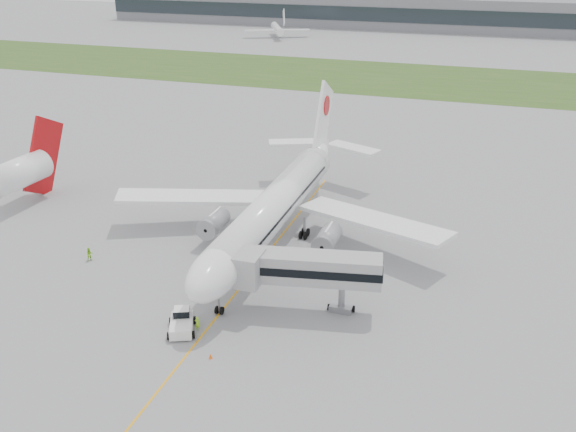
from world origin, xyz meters
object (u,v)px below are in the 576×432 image
(neighbor_aircraft, at_px, (23,171))
(jet_bridge, at_px, (304,269))
(pushback_tug, at_px, (182,322))
(airliner, at_px, (278,203))
(ground_crew_near, at_px, (198,323))

(neighbor_aircraft, bearing_deg, jet_bridge, -14.73)
(pushback_tug, distance_m, jet_bridge, 14.37)
(airliner, height_order, ground_crew_near, airliner)
(airliner, distance_m, neighbor_aircraft, 42.10)
(pushback_tug, bearing_deg, ground_crew_near, -6.06)
(airliner, distance_m, jet_bridge, 18.67)
(ground_crew_near, height_order, neighbor_aircraft, neighbor_aircraft)
(ground_crew_near, bearing_deg, neighbor_aircraft, -35.77)
(jet_bridge, bearing_deg, airliner, 107.41)
(pushback_tug, xyz_separation_m, jet_bridge, (11.35, 7.60, 4.46))
(pushback_tug, height_order, ground_crew_near, pushback_tug)
(pushback_tug, distance_m, neighbor_aircraft, 46.76)
(airliner, xyz_separation_m, ground_crew_near, (-0.90, -23.54, -4.83))
(airliner, relative_size, ground_crew_near, 32.55)
(airliner, xyz_separation_m, neighbor_aircraft, (-42.10, 0.46, -0.29))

